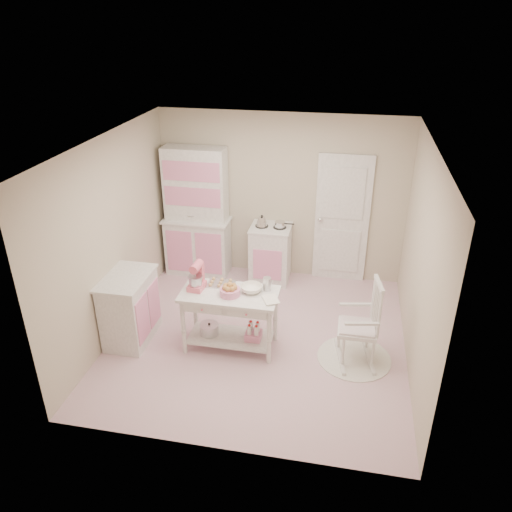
{
  "coord_description": "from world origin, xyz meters",
  "views": [
    {
      "loc": [
        1.02,
        -5.35,
        3.94
      ],
      "look_at": [
        -0.08,
        0.26,
        1.08
      ],
      "focal_mm": 35.0,
      "sensor_mm": 36.0,
      "label": 1
    }
  ],
  "objects_px": {
    "rocking_chair": "(358,322)",
    "work_table": "(230,320)",
    "hutch": "(196,213)",
    "stand_mixer": "(196,277)",
    "bread_basket": "(230,292)",
    "stove": "(270,254)",
    "base_cabinet": "(130,308)"
  },
  "relations": [
    {
      "from": "stove",
      "to": "work_table",
      "type": "bearing_deg",
      "value": -96.2
    },
    {
      "from": "hutch",
      "to": "stove",
      "type": "relative_size",
      "value": 2.26
    },
    {
      "from": "stand_mixer",
      "to": "bread_basket",
      "type": "relative_size",
      "value": 1.36
    },
    {
      "from": "stove",
      "to": "rocking_chair",
      "type": "height_order",
      "value": "rocking_chair"
    },
    {
      "from": "rocking_chair",
      "to": "work_table",
      "type": "height_order",
      "value": "rocking_chair"
    },
    {
      "from": "stove",
      "to": "bread_basket",
      "type": "xyz_separation_m",
      "value": [
        -0.18,
        -1.9,
        0.39
      ]
    },
    {
      "from": "hutch",
      "to": "rocking_chair",
      "type": "distance_m",
      "value": 3.21
    },
    {
      "from": "rocking_chair",
      "to": "bread_basket",
      "type": "bearing_deg",
      "value": 172.93
    },
    {
      "from": "work_table",
      "to": "stand_mixer",
      "type": "distance_m",
      "value": 0.71
    },
    {
      "from": "work_table",
      "to": "rocking_chair",
      "type": "bearing_deg",
      "value": 1.75
    },
    {
      "from": "base_cabinet",
      "to": "work_table",
      "type": "height_order",
      "value": "base_cabinet"
    },
    {
      "from": "stove",
      "to": "work_table",
      "type": "xyz_separation_m",
      "value": [
        -0.2,
        -1.85,
        -0.06
      ]
    },
    {
      "from": "rocking_chair",
      "to": "work_table",
      "type": "bearing_deg",
      "value": 171.07
    },
    {
      "from": "hutch",
      "to": "base_cabinet",
      "type": "relative_size",
      "value": 2.26
    },
    {
      "from": "work_table",
      "to": "bread_basket",
      "type": "distance_m",
      "value": 0.45
    },
    {
      "from": "stove",
      "to": "stand_mixer",
      "type": "distance_m",
      "value": 2.0
    },
    {
      "from": "base_cabinet",
      "to": "bread_basket",
      "type": "relative_size",
      "value": 3.68
    },
    {
      "from": "hutch",
      "to": "rocking_chair",
      "type": "relative_size",
      "value": 1.89
    },
    {
      "from": "stand_mixer",
      "to": "bread_basket",
      "type": "xyz_separation_m",
      "value": [
        0.44,
        -0.07,
        -0.12
      ]
    },
    {
      "from": "stove",
      "to": "rocking_chair",
      "type": "distance_m",
      "value": 2.27
    },
    {
      "from": "hutch",
      "to": "rocking_chair",
      "type": "xyz_separation_m",
      "value": [
        2.57,
        -1.85,
        -0.49
      ]
    },
    {
      "from": "work_table",
      "to": "stove",
      "type": "bearing_deg",
      "value": 83.8
    },
    {
      "from": "stove",
      "to": "stand_mixer",
      "type": "relative_size",
      "value": 2.71
    },
    {
      "from": "hutch",
      "to": "base_cabinet",
      "type": "distance_m",
      "value": 2.08
    },
    {
      "from": "hutch",
      "to": "stove",
      "type": "bearing_deg",
      "value": -2.39
    },
    {
      "from": "bread_basket",
      "to": "stand_mixer",
      "type": "bearing_deg",
      "value": 170.96
    },
    {
      "from": "hutch",
      "to": "base_cabinet",
      "type": "bearing_deg",
      "value": -99.09
    },
    {
      "from": "bread_basket",
      "to": "base_cabinet",
      "type": "bearing_deg",
      "value": -179.15
    },
    {
      "from": "rocking_chair",
      "to": "bread_basket",
      "type": "relative_size",
      "value": 4.4
    },
    {
      "from": "stove",
      "to": "stand_mixer",
      "type": "height_order",
      "value": "stand_mixer"
    },
    {
      "from": "stove",
      "to": "work_table",
      "type": "height_order",
      "value": "stove"
    },
    {
      "from": "stove",
      "to": "stand_mixer",
      "type": "bearing_deg",
      "value": -108.74
    }
  ]
}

